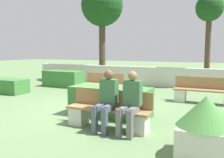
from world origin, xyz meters
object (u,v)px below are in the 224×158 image
Objects in this scene: bench_front at (108,113)px; bench_right_side at (103,87)px; person_seated_man at (107,97)px; person_seated_woman at (131,100)px; tree_center_left at (209,12)px; tree_leftmost at (102,7)px; bench_left_side at (204,93)px; planter_corner_left at (205,126)px.

bench_front and bench_right_side have the same top height.
person_seated_man is at bearing -50.74° from bench_right_side.
person_seated_woman is at bearing -13.43° from bench_front.
person_seated_man is at bearing -100.52° from tree_center_left.
bench_front is at bearing -61.48° from tree_leftmost.
bench_left_side is at bearing 13.21° from bench_right_side.
tree_center_left is at bearing 94.66° from planter_corner_left.
bench_front is 1.21× the size of bench_right_side.
person_seated_man reaches higher than bench_right_side.
person_seated_man reaches higher than person_seated_woman.
bench_left_side is 3.78m from bench_right_side.
bench_front is 0.36× the size of tree_leftmost.
tree_leftmost is 5.79m from tree_center_left.
tree_leftmost is at bearing 118.24° from person_seated_man.
bench_right_side is at bearing 125.05° from person_seated_woman.
planter_corner_left is at bearing -21.97° from person_seated_woman.
person_seated_woman is 1.69m from planter_corner_left.
person_seated_man is at bearing 179.87° from person_seated_woman.
tree_center_left is (5.75, -0.22, -0.69)m from tree_leftmost.
person_seated_woman is (0.60, -0.14, 0.40)m from bench_front.
bench_front is at bearing 100.37° from person_seated_man.
tree_center_left reaches higher than person_seated_man.
tree_leftmost reaches higher than bench_right_side.
planter_corner_left is at bearing -90.88° from bench_left_side.
tree_leftmost reaches higher than bench_left_side.
person_seated_woman is 8.32m from tree_center_left.
bench_front is 1.49× the size of person_seated_woman.
bench_left_side is 5.01m from tree_center_left.
planter_corner_left is 0.24× the size of tree_center_left.
person_seated_woman is at bearing -58.68° from tree_leftmost.
bench_left_side is 0.37× the size of tree_leftmost.
bench_left_side is 1.92× the size of planter_corner_left.
tree_center_left is at bearing 59.52° from bench_right_side.
bench_front is 1.90× the size of planter_corner_left.
bench_left_side is 1.50× the size of person_seated_man.
tree_center_left is (1.47, 7.65, 3.18)m from bench_front.
bench_left_side is 1.51× the size of person_seated_woman.
bench_right_side is 0.30× the size of tree_leftmost.
tree_leftmost is (-6.43, 8.64, 3.65)m from planter_corner_left.
person_seated_woman reaches higher than bench_right_side.
tree_center_left reaches higher than bench_left_side.
bench_front is at bearing -50.11° from bench_right_side.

